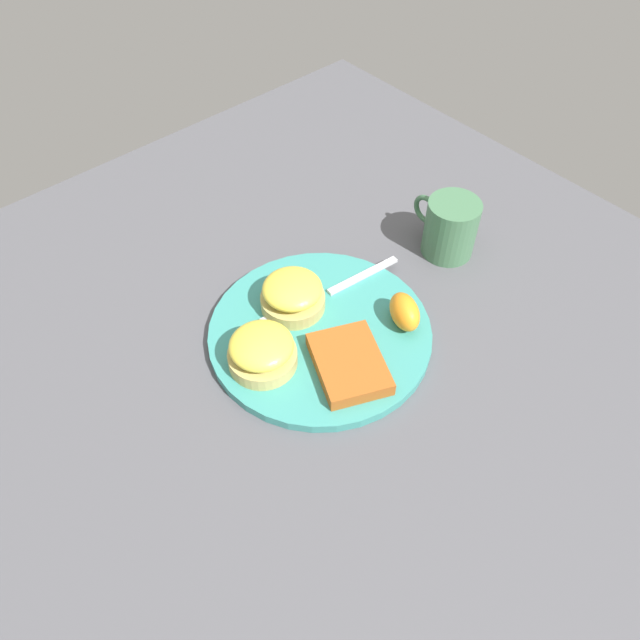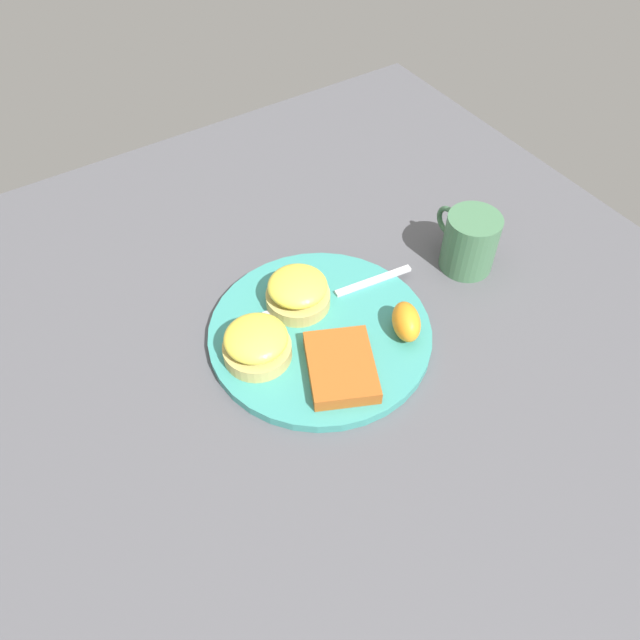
% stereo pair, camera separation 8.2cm
% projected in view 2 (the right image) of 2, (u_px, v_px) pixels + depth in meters
% --- Properties ---
extents(ground_plane, '(1.10, 1.10, 0.00)m').
position_uv_depth(ground_plane, '(320.00, 336.00, 0.85)').
color(ground_plane, '#4C4C51').
extents(plate, '(0.30, 0.30, 0.01)m').
position_uv_depth(plate, '(320.00, 333.00, 0.84)').
color(plate, teal).
rests_on(plate, ground_plane).
extents(sandwich_benedict_left, '(0.09, 0.09, 0.05)m').
position_uv_depth(sandwich_benedict_left, '(297.00, 292.00, 0.85)').
color(sandwich_benedict_left, tan).
rests_on(sandwich_benedict_left, plate).
extents(sandwich_benedict_right, '(0.09, 0.09, 0.05)m').
position_uv_depth(sandwich_benedict_right, '(257.00, 344.00, 0.79)').
color(sandwich_benedict_right, tan).
rests_on(sandwich_benedict_right, plate).
extents(hashbrown_patty, '(0.13, 0.12, 0.02)m').
position_uv_depth(hashbrown_patty, '(341.00, 367.00, 0.78)').
color(hashbrown_patty, '#A1501B').
rests_on(hashbrown_patty, plate).
extents(orange_wedge, '(0.07, 0.06, 0.04)m').
position_uv_depth(orange_wedge, '(406.00, 322.00, 0.82)').
color(orange_wedge, orange).
rests_on(orange_wedge, plate).
extents(fork, '(0.04, 0.23, 0.00)m').
position_uv_depth(fork, '(330.00, 296.00, 0.87)').
color(fork, silver).
rests_on(fork, plate).
extents(cup, '(0.11, 0.08, 0.09)m').
position_uv_depth(cup, '(467.00, 240.00, 0.91)').
color(cup, '#42704C').
rests_on(cup, ground_plane).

